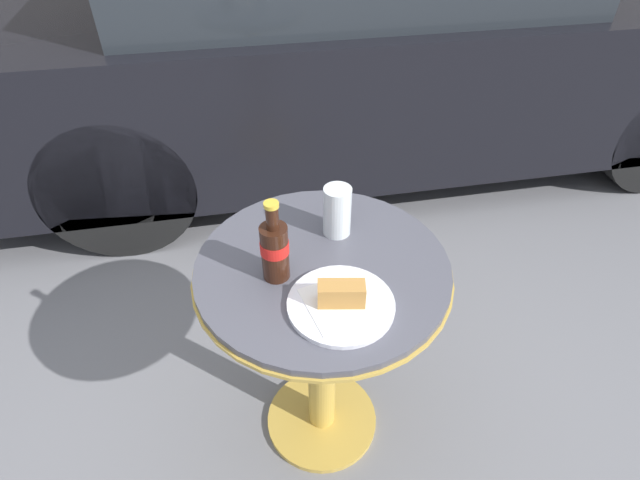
{
  "coord_description": "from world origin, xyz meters",
  "views": [
    {
      "loc": [
        -0.17,
        -0.87,
        1.55
      ],
      "look_at": [
        0.0,
        0.03,
        0.77
      ],
      "focal_mm": 28.0,
      "sensor_mm": 36.0,
      "label": 1
    }
  ],
  "objects_px": {
    "drinking_glass": "(337,213)",
    "parked_car": "(368,38)",
    "bistro_table": "(322,317)",
    "cola_bottle_left": "(275,249)",
    "lunch_plate_near": "(341,302)"
  },
  "relations": [
    {
      "from": "bistro_table",
      "to": "parked_car",
      "type": "height_order",
      "value": "parked_car"
    },
    {
      "from": "drinking_glass",
      "to": "bistro_table",
      "type": "bearing_deg",
      "value": -117.83
    },
    {
      "from": "bistro_table",
      "to": "drinking_glass",
      "type": "bearing_deg",
      "value": 62.17
    },
    {
      "from": "cola_bottle_left",
      "to": "parked_car",
      "type": "height_order",
      "value": "parked_car"
    },
    {
      "from": "bistro_table",
      "to": "drinking_glass",
      "type": "xyz_separation_m",
      "value": [
        0.06,
        0.11,
        0.26
      ]
    },
    {
      "from": "drinking_glass",
      "to": "cola_bottle_left",
      "type": "bearing_deg",
      "value": -142.88
    },
    {
      "from": "bistro_table",
      "to": "cola_bottle_left",
      "type": "xyz_separation_m",
      "value": [
        -0.11,
        -0.02,
        0.28
      ]
    },
    {
      "from": "bistro_table",
      "to": "lunch_plate_near",
      "type": "distance_m",
      "value": 0.25
    },
    {
      "from": "drinking_glass",
      "to": "parked_car",
      "type": "bearing_deg",
      "value": 72.1
    },
    {
      "from": "drinking_glass",
      "to": "parked_car",
      "type": "height_order",
      "value": "parked_car"
    },
    {
      "from": "cola_bottle_left",
      "to": "lunch_plate_near",
      "type": "height_order",
      "value": "cola_bottle_left"
    },
    {
      "from": "bistro_table",
      "to": "cola_bottle_left",
      "type": "distance_m",
      "value": 0.3
    },
    {
      "from": "cola_bottle_left",
      "to": "parked_car",
      "type": "bearing_deg",
      "value": 68.43
    },
    {
      "from": "bistro_table",
      "to": "parked_car",
      "type": "relative_size",
      "value": 0.17
    },
    {
      "from": "cola_bottle_left",
      "to": "drinking_glass",
      "type": "height_order",
      "value": "cola_bottle_left"
    }
  ]
}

